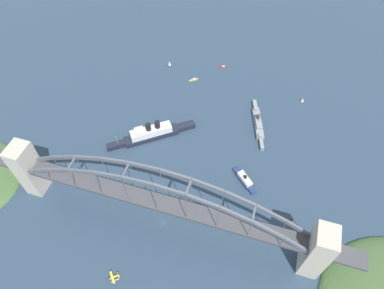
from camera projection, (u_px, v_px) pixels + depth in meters
ground_plane at (163, 223)px, 279.37m from camera, size 1400.00×1400.00×0.00m
harbor_arch_bridge at (161, 205)px, 254.91m from camera, size 296.05×18.76×70.72m
ocean_liner at (152, 133)px, 331.57m from camera, size 75.56×60.58×19.83m
naval_cruiser at (258, 123)px, 343.90m from camera, size 23.40×64.05×16.84m
harbor_ferry_steamer at (244, 180)px, 302.31m from camera, size 25.30×24.90×8.40m
seaplane_taxiing_near_bridge at (114, 277)px, 250.04m from camera, size 8.83×8.87×4.90m
small_boat_0 at (223, 67)px, 402.51m from camera, size 9.95×4.56×2.23m
small_boat_1 at (295, 222)px, 275.62m from camera, size 5.84×6.55×8.53m
small_boat_2 at (302, 100)px, 364.52m from camera, size 3.76×6.37×6.47m
small_boat_3 at (169, 64)px, 401.97m from camera, size 6.37×4.35×7.30m
small_boat_4 at (194, 80)px, 388.29m from camera, size 9.96×8.30×2.44m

